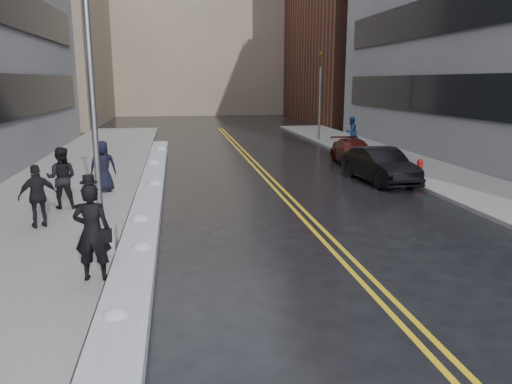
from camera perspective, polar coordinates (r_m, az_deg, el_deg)
name	(u,v)px	position (r m, az deg, el deg)	size (l,w,h in m)	color
ground	(248,279)	(10.95, -0.87, -9.89)	(160.00, 160.00, 0.00)	black
sidewalk_west	(67,188)	(20.89, -20.82, 0.40)	(5.50, 50.00, 0.15)	gray
sidewalk_east	(440,176)	(23.42, 20.31, 1.69)	(4.00, 50.00, 0.15)	gray
lane_line_left	(270,183)	(20.80, 1.58, 0.98)	(0.12, 50.00, 0.01)	gold
lane_line_right	(277,183)	(20.86, 2.39, 1.01)	(0.12, 50.00, 0.01)	gold
snow_ridge	(150,194)	(18.49, -12.02, -0.24)	(0.90, 30.00, 0.34)	silver
building_west_far	(27,31)	(56.03, -24.67, 16.42)	(14.00, 22.00, 18.00)	gray
building_far	(198,29)	(70.43, -6.59, 18.06)	(36.00, 16.00, 22.00)	gray
lamppost	(96,153)	(12.27, -17.79, 4.24)	(0.65, 0.65, 7.62)	gray
fire_hydrant	(420,166)	(22.87, 18.21, 2.80)	(0.26, 0.26, 0.73)	maroon
traffic_signal	(320,92)	(35.45, 7.32, 11.22)	(0.16, 0.20, 6.00)	gray
pedestrian_fedora	(92,232)	(10.73, -18.21, -4.37)	(0.75, 0.49, 2.05)	black
pedestrian_b	(62,178)	(17.20, -21.32, 1.52)	(0.97, 0.75, 1.99)	black
pedestrian_c	(103,166)	(19.28, -17.08, 2.82)	(0.93, 0.61, 1.91)	black
pedestrian_d	(38,196)	(15.19, -23.64, -0.42)	(1.05, 0.44, 1.79)	black
pedestrian_east	(351,132)	(31.97, 10.82, 6.78)	(0.90, 0.70, 1.85)	navy
car_black	(380,165)	(21.54, 14.03, 2.97)	(1.54, 4.43, 1.46)	black
car_maroon	(354,152)	(26.04, 11.10, 4.49)	(1.76, 4.32, 1.25)	#390B09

